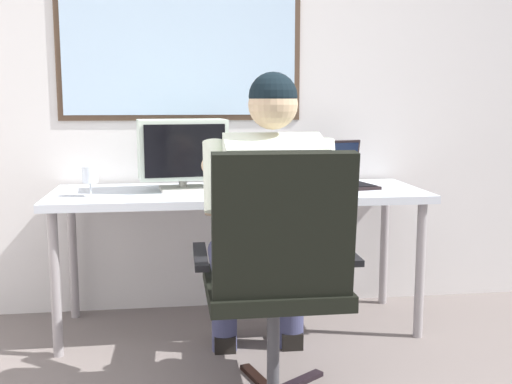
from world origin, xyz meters
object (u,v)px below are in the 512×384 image
(office_chair, at_px, (278,265))
(coffee_mug, at_px, (283,184))
(desk_speaker, at_px, (245,170))
(person_seated, at_px, (268,224))
(wine_glass, at_px, (90,176))
(desk, at_px, (239,202))
(laptop, at_px, (334,175))
(crt_monitor, at_px, (182,150))

(office_chair, bearing_deg, coffee_mug, 78.32)
(office_chair, xyz_separation_m, desk_speaker, (-0.00, 1.00, 0.24))
(person_seated, xyz_separation_m, wine_glass, (-0.77, 0.52, 0.15))
(desk, distance_m, laptop, 0.53)
(crt_monitor, distance_m, wine_glass, 0.47)
(person_seated, bearing_deg, office_chair, -90.79)
(desk_speaker, bearing_deg, person_seated, -89.37)
(laptop, relative_size, wine_glass, 2.87)
(laptop, xyz_separation_m, desk_speaker, (-0.47, 0.05, 0.03))
(laptop, height_order, wine_glass, laptop)
(wine_glass, relative_size, coffee_mug, 1.55)
(crt_monitor, height_order, laptop, crt_monitor)
(desk, distance_m, office_chair, 0.90)
(crt_monitor, bearing_deg, desk, -6.45)
(office_chair, bearing_deg, person_seated, 89.21)
(desk_speaker, bearing_deg, crt_monitor, -166.52)
(desk, xyz_separation_m, person_seated, (0.05, -0.62, 0.01))
(person_seated, height_order, wine_glass, person_seated)
(desk, height_order, office_chair, office_chair)
(person_seated, bearing_deg, coffee_mug, 72.38)
(desk, height_order, coffee_mug, coffee_mug)
(person_seated, relative_size, laptop, 3.14)
(office_chair, bearing_deg, desk_speaker, 90.24)
(crt_monitor, height_order, desk_speaker, crt_monitor)
(person_seated, distance_m, coffee_mug, 0.51)
(person_seated, bearing_deg, crt_monitor, 116.99)
(crt_monitor, distance_m, coffee_mug, 0.54)
(desk, distance_m, crt_monitor, 0.39)
(desk_speaker, relative_size, coffee_mug, 1.94)
(crt_monitor, bearing_deg, office_chair, -70.46)
(office_chair, relative_size, crt_monitor, 2.21)
(desk_speaker, bearing_deg, laptop, -6.40)
(coffee_mug, bearing_deg, laptop, 33.24)
(person_seated, relative_size, desk_speaker, 7.19)
(crt_monitor, xyz_separation_m, coffee_mug, (0.48, -0.18, -0.16))
(coffee_mug, bearing_deg, crt_monitor, 159.87)
(laptop, bearing_deg, coffee_mug, -146.76)
(crt_monitor, bearing_deg, desk_speaker, 13.48)
(office_chair, bearing_deg, wine_glass, 134.15)
(wine_glass, bearing_deg, desk, 8.14)
(crt_monitor, relative_size, desk_speaker, 2.54)
(office_chair, xyz_separation_m, person_seated, (0.00, 0.27, 0.10))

